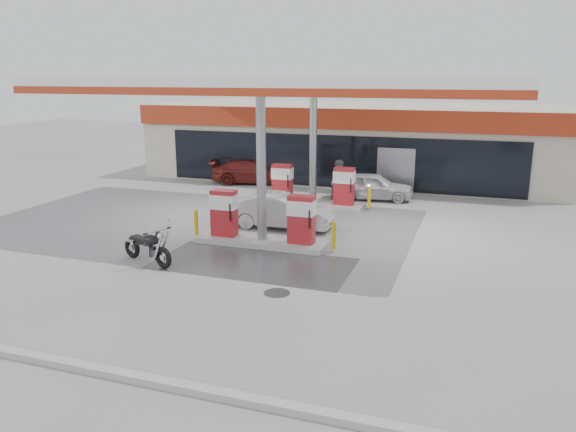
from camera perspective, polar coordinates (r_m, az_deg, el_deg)
name	(u,v)px	position (r m, az deg, el deg)	size (l,w,h in m)	color
ground	(238,262)	(17.42, -5.07, -4.66)	(90.00, 90.00, 0.00)	gray
wet_patch	(253,264)	(17.23, -3.54, -4.84)	(6.00, 3.00, 0.00)	#4C4C4F
drain_cover	(277,293)	(14.97, -1.13, -7.81)	(0.70, 0.70, 0.01)	#38383A
kerb	(91,369)	(11.88, -19.35, -14.45)	(28.00, 0.25, 0.15)	gray
store_building	(353,141)	(31.90, 6.66, 7.61)	(22.00, 8.22, 4.00)	#AEA692
canopy	(291,84)	(21.15, 0.27, 13.26)	(16.00, 10.02, 5.51)	silver
pump_island_near	(262,224)	(18.97, -2.66, -0.80)	(5.14, 1.30, 1.78)	#9E9E99
pump_island_far	(313,190)	(24.50, 2.51, 2.64)	(5.14, 1.30, 1.78)	#9E9E99
parked_motorcycle	(148,247)	(17.59, -14.04, -3.12)	(2.13, 1.15, 1.14)	black
sedan_white	(373,186)	(26.11, 8.61, 3.02)	(1.47, 3.66, 1.25)	silver
attendant	(340,182)	(25.15, 5.27, 3.51)	(0.95, 0.74, 1.95)	slate
hatchback_silver	(281,211)	(21.02, -0.70, 0.51)	(1.36, 3.90, 1.28)	#AEB2B7
parked_car_left	(253,171)	(29.80, -3.56, 4.56)	(1.79, 4.40, 1.28)	#591713
parked_car_right	(454,181)	(28.93, 16.49, 3.44)	(1.69, 3.66, 1.02)	#4A101B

